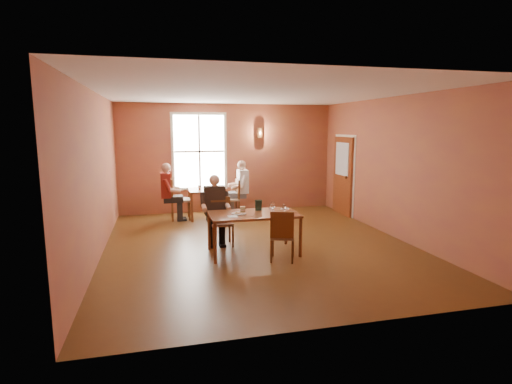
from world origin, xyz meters
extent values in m
cube|color=brown|center=(0.00, 0.00, 0.00)|extent=(6.00, 7.00, 0.01)
cube|color=brown|center=(0.00, 3.50, 1.50)|extent=(6.00, 0.04, 3.00)
cube|color=brown|center=(0.00, -3.50, 1.50)|extent=(6.00, 0.04, 3.00)
cube|color=brown|center=(-3.00, 0.00, 1.50)|extent=(0.04, 7.00, 3.00)
cube|color=brown|center=(3.00, 0.00, 1.50)|extent=(0.04, 7.00, 3.00)
cube|color=white|center=(0.00, 0.00, 3.00)|extent=(6.00, 7.00, 0.04)
cube|color=white|center=(-0.80, 3.45, 1.70)|extent=(1.36, 0.10, 1.96)
cube|color=maroon|center=(2.94, 2.30, 1.05)|extent=(0.12, 1.04, 2.10)
cylinder|color=brown|center=(0.90, 3.40, 2.20)|extent=(0.16, 0.16, 0.28)
cylinder|color=silver|center=(-0.51, -0.52, 0.79)|extent=(0.28, 0.28, 0.04)
cube|color=tan|center=(-0.42, -0.46, 0.82)|extent=(0.10, 0.09, 0.11)
cube|color=#1A2F22|center=(-0.07, -0.29, 0.87)|extent=(0.13, 0.08, 0.21)
cube|color=white|center=(-0.28, -0.76, 0.77)|extent=(0.18, 0.06, 0.00)
cube|color=white|center=(-0.65, -0.70, 0.77)|extent=(0.18, 0.18, 0.01)
cylinder|color=white|center=(0.46, -0.30, 0.78)|extent=(0.17, 0.17, 0.01)
cube|color=black|center=(0.29, -0.83, 0.78)|extent=(0.14, 0.08, 0.02)
imported|color=white|center=(-0.58, 2.58, 0.82)|extent=(0.18, 0.18, 0.11)
imported|color=silver|center=(-0.88, 2.77, 0.81)|extent=(0.14, 0.14, 0.10)
camera|label=1|loc=(-1.92, -7.58, 2.34)|focal=28.00mm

